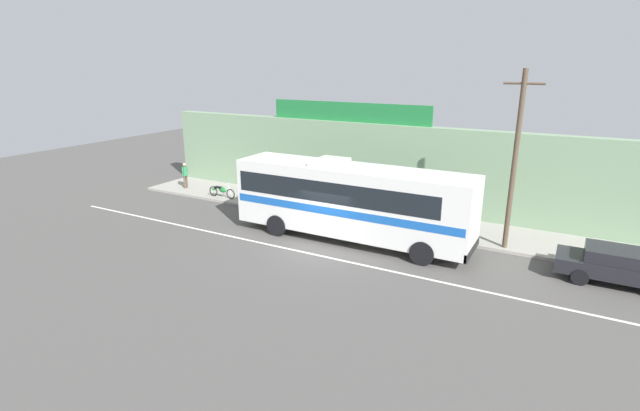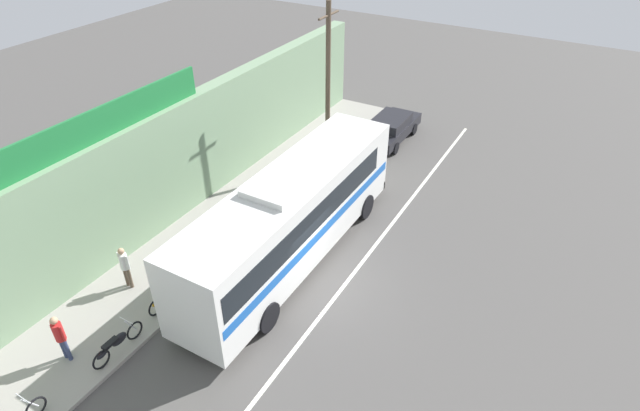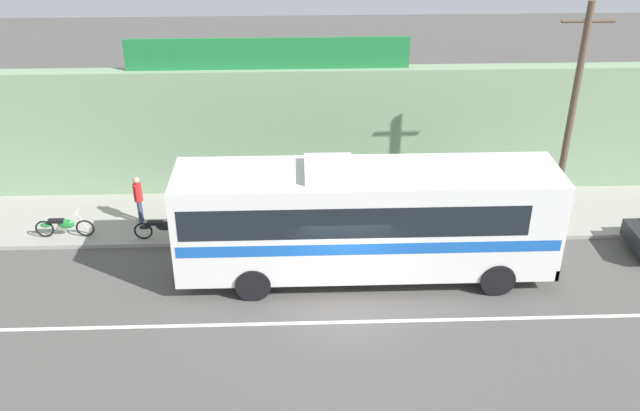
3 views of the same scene
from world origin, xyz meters
name	(u,v)px [view 2 (image 2 of 3)]	position (x,y,z in m)	size (l,w,h in m)	color
ground_plane	(320,283)	(0.00, 0.00, 0.00)	(70.00, 70.00, 0.00)	#4F4C49
sidewalk_slab	(208,237)	(0.00, 5.20, 0.07)	(30.00, 3.60, 0.14)	gray
storefront_facade	(158,174)	(0.00, 7.35, 2.40)	(30.00, 0.70, 4.80)	gray
storefront_billboard	(92,127)	(-2.29, 7.35, 5.35)	(9.87, 0.12, 1.10)	#1E7538
road_center_stripe	(340,291)	(0.00, -0.80, 0.00)	(30.00, 0.14, 0.01)	silver
intercity_bus	(291,215)	(0.62, 1.58, 2.06)	(11.29, 2.60, 3.78)	silver
parked_car	(391,128)	(11.58, 2.34, 0.74)	(4.42, 1.84, 1.37)	black
utility_pole	(328,88)	(7.29, 3.80, 4.14)	(1.60, 0.22, 7.72)	brown
motorcycle_black	(117,343)	(-5.86, 3.72, 0.57)	(1.92, 0.56, 0.94)	black
motorcycle_green	(169,293)	(-3.48, 3.88, 0.57)	(1.96, 0.56, 0.94)	black
pedestrian_by_curb	(125,265)	(-3.60, 5.68, 1.12)	(0.30, 0.48, 1.69)	brown
pedestrian_far_left	(60,335)	(-6.78, 4.89, 1.14)	(0.30, 0.48, 1.72)	navy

